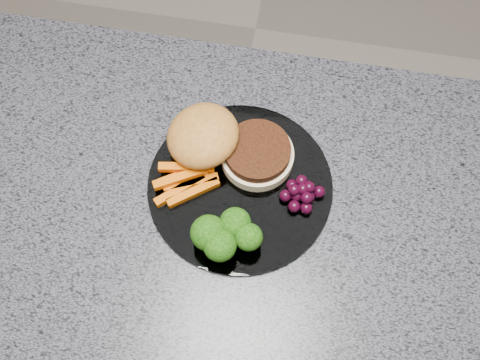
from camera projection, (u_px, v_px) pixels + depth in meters
name	position (u px, v px, depth m)	size (l,w,h in m)	color
room	(86.00, 11.00, 0.51)	(4.02, 4.02, 2.70)	#A39689
island_cabinet	(182.00, 299.00, 1.35)	(1.20, 0.60, 0.86)	#56331D
countertop	(156.00, 223.00, 0.94)	(1.20, 0.60, 0.04)	#545560
plate	(240.00, 187.00, 0.94)	(0.26, 0.26, 0.01)	white
burger	(222.00, 144.00, 0.93)	(0.18, 0.11, 0.06)	beige
carrot_sticks	(186.00, 181.00, 0.93)	(0.09, 0.08, 0.02)	#D05903
broccoli	(224.00, 235.00, 0.87)	(0.10, 0.08, 0.06)	olive
grape_bunch	(302.00, 193.00, 0.92)	(0.06, 0.05, 0.03)	black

